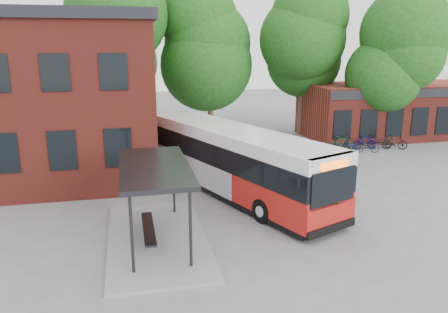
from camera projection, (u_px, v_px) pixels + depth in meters
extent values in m
plane|color=slate|center=(266.00, 219.00, 17.88)|extent=(100.00, 100.00, 0.00)
imported|color=#202129|center=(317.00, 147.00, 28.48)|extent=(1.64, 1.06, 0.81)
imported|color=black|center=(339.00, 148.00, 28.13)|extent=(1.61, 1.06, 0.94)
imported|color=#101459|center=(340.00, 146.00, 28.42)|extent=(1.95, 0.87, 0.99)
imported|color=#13401E|center=(341.00, 144.00, 29.01)|extent=(1.78, 0.76, 1.04)
imported|color=black|center=(367.00, 147.00, 28.65)|extent=(1.66, 0.89, 0.83)
imported|color=#050942|center=(365.00, 142.00, 29.61)|extent=(1.70, 0.76, 0.99)
imported|color=black|center=(379.00, 141.00, 29.99)|extent=(1.86, 0.91, 0.94)
imported|color=black|center=(395.00, 142.00, 29.50)|extent=(1.74, 1.03, 1.01)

